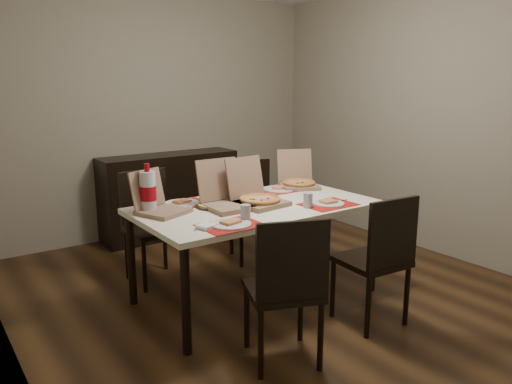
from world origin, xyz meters
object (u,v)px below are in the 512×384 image
sideboard (170,195)px  dip_bowl (249,199)px  chair_far_left (150,221)px  soda_bottle (148,192)px  dining_table (256,213)px  chair_far_right (252,205)px  pizza_box_center (257,198)px  chair_near_right (379,255)px  chair_near_left (286,285)px

sideboard → dip_bowl: sideboard is taller
chair_far_left → soda_bottle: (-0.25, -0.58, 0.39)m
dining_table → chair_far_right: 0.96m
dining_table → chair_far_left: 1.00m
chair_far_left → dip_bowl: bearing=-52.6°
pizza_box_center → dining_table: bearing=168.0°
chair_far_right → soda_bottle: size_ratio=2.62×
chair_near_right → soda_bottle: 1.67m
soda_bottle → sideboard: bearing=60.0°
pizza_box_center → chair_far_left: bearing=121.3°
chair_far_left → chair_far_right: (1.02, -0.05, 0.00)m
chair_near_left → chair_far_right: 1.92m
chair_near_right → soda_bottle: (-1.17, 1.12, 0.39)m
chair_near_left → chair_near_right: bearing=2.0°
pizza_box_center → chair_near_left: bearing=-115.5°
chair_near_left → chair_far_left: size_ratio=1.00×
dining_table → pizza_box_center: size_ratio=4.24×
chair_near_left → dip_bowl: chair_near_left is taller
chair_near_right → pizza_box_center: (-0.41, 0.86, 0.29)m
dining_table → chair_far_left: chair_far_left is taller
dining_table → chair_near_right: size_ratio=1.94×
pizza_box_center → dip_bowl: 0.15m
sideboard → pizza_box_center: 1.92m
dining_table → dip_bowl: 0.17m
dining_table → chair_near_right: 0.97m
dining_table → chair_near_right: bearing=-64.3°
chair_near_right → dip_bowl: bearing=110.9°
chair_near_left → chair_far_right: (0.93, 1.68, 0.00)m
sideboard → chair_far_left: bearing=-123.5°
chair_near_left → chair_far_left: same height
chair_near_right → dip_bowl: (-0.38, 1.00, 0.26)m
chair_near_right → sideboard: bearing=95.0°
chair_far_left → dip_bowl: size_ratio=6.90×
dining_table → chair_far_right: (0.52, 0.79, -0.17)m
chair_near_left → pizza_box_center: 1.03m
sideboard → dining_table: sideboard is taller
chair_near_left → dip_bowl: bearing=66.5°
chair_near_right → dip_bowl: chair_near_right is taller
dining_table → chair_near_left: chair_near_left is taller
dining_table → chair_near_right: (0.42, -0.86, -0.17)m
chair_far_left → dip_bowl: (0.54, -0.70, 0.26)m
pizza_box_center → dip_bowl: (0.02, 0.14, -0.04)m
chair_far_right → dip_bowl: 0.85m
chair_far_right → soda_bottle: bearing=-157.3°
dining_table → chair_near_left: size_ratio=1.94×
chair_far_right → sideboard: bearing=107.5°
chair_far_left → dip_bowl: chair_far_left is taller
sideboard → chair_near_left: size_ratio=1.61×
sideboard → pizza_box_center: bearing=-95.1°
sideboard → chair_far_left: (-0.68, -1.03, 0.06)m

